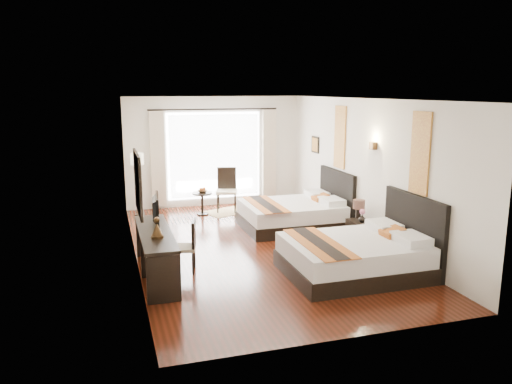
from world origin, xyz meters
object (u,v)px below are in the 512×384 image
object	(u,v)px
bed_near	(359,254)
fruit_bowl	(202,191)
vase	(362,217)
side_table	(202,204)
window_chair	(227,198)
table_lamp	(359,206)
nightstand	(360,232)
console_desk	(156,254)
television	(152,209)
floor_lamp	(137,163)
bed_far	(295,213)
desk_chair	(185,256)

from	to	relation	value
bed_near	fruit_bowl	distance (m)	4.94
vase	side_table	size ratio (longest dim) A/B	0.27
window_chair	table_lamp	bearing A→B (deg)	45.25
bed_near	vase	bearing A→B (deg)	59.52
fruit_bowl	window_chair	distance (m)	0.70
nightstand	vase	size ratio (longest dim) A/B	3.32
console_desk	television	size ratio (longest dim) A/B	2.68
window_chair	console_desk	bearing A→B (deg)	-12.28
floor_lamp	fruit_bowl	distance (m)	1.67
nightstand	window_chair	xyz separation A→B (m)	(-1.85, 3.37, 0.09)
television	floor_lamp	bearing A→B (deg)	5.29
television	side_table	bearing A→B (deg)	-18.89
table_lamp	television	world-z (taller)	television
television	bed_near	bearing A→B (deg)	-108.41
bed_far	floor_lamp	world-z (taller)	floor_lamp
desk_chair	floor_lamp	bearing A→B (deg)	-69.42
table_lamp	bed_near	bearing A→B (deg)	-117.90
floor_lamp	bed_near	bearing A→B (deg)	-57.75
window_chair	vase	bearing A→B (deg)	43.74
console_desk	side_table	xyz separation A→B (m)	(1.48, 3.81, -0.11)
nightstand	fruit_bowl	distance (m)	4.07
console_desk	fruit_bowl	xyz separation A→B (m)	(1.49, 3.80, 0.19)
bed_far	nightstand	distance (m)	1.67
vase	desk_chair	world-z (taller)	desk_chair
bed_far	vase	distance (m)	1.77
nightstand	floor_lamp	world-z (taller)	floor_lamp
vase	console_desk	world-z (taller)	console_desk
floor_lamp	side_table	distance (m)	1.80
vase	window_chair	size ratio (longest dim) A/B	0.14
desk_chair	bed_near	bearing A→B (deg)	175.09
nightstand	vase	xyz separation A→B (m)	(-0.02, -0.10, 0.34)
nightstand	floor_lamp	distance (m)	5.43
bed_near	console_desk	world-z (taller)	bed_near
vase	window_chair	distance (m)	3.94
nightstand	television	world-z (taller)	television
side_table	fruit_bowl	xyz separation A→B (m)	(0.01, -0.01, 0.30)
console_desk	window_chair	xyz separation A→B (m)	(2.13, 3.97, -0.05)
side_table	fruit_bowl	size ratio (longest dim) A/B	2.30
nightstand	window_chair	distance (m)	3.85
bed_near	bed_far	distance (m)	2.91
console_desk	floor_lamp	xyz separation A→B (m)	(0.02, 4.17, 0.89)
table_lamp	console_desk	distance (m)	4.05
nightstand	table_lamp	world-z (taller)	table_lamp
bed_near	vase	world-z (taller)	bed_near
desk_chair	fruit_bowl	xyz separation A→B (m)	(1.02, 3.70, 0.30)
floor_lamp	fruit_bowl	xyz separation A→B (m)	(1.47, -0.37, -0.70)
table_lamp	console_desk	world-z (taller)	table_lamp
nightstand	floor_lamp	size ratio (longest dim) A/B	0.33
bed_near	desk_chair	distance (m)	2.87
television	side_table	distance (m)	3.64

